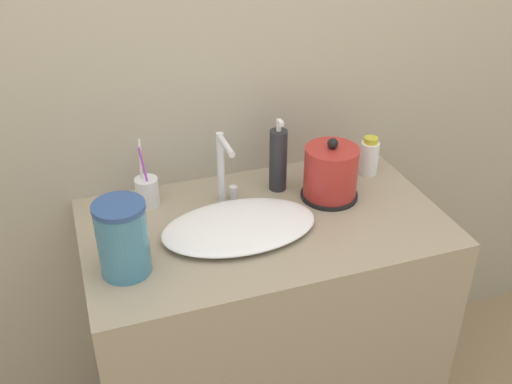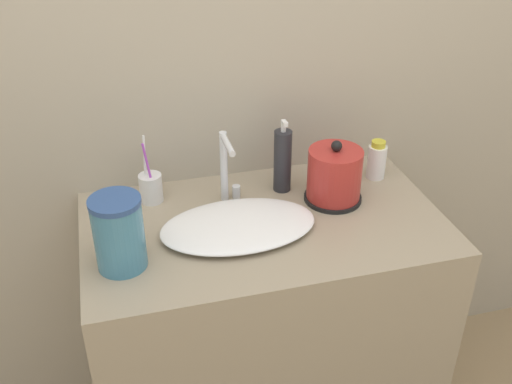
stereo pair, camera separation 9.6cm
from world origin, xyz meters
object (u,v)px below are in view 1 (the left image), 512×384
electric_kettle (330,175)px  lotion_bottle (278,160)px  water_pitcher (123,239)px  faucet (224,166)px  shampoo_bottle (369,157)px  toothbrush_cup (147,191)px

electric_kettle → lotion_bottle: 0.16m
lotion_bottle → water_pitcher: 0.56m
faucet → electric_kettle: 0.31m
faucet → lotion_bottle: bearing=8.3°
faucet → lotion_bottle: (0.18, 0.03, -0.02)m
shampoo_bottle → water_pitcher: size_ratio=0.64×
water_pitcher → electric_kettle: bearing=14.2°
electric_kettle → toothbrush_cup: bearing=165.7°
lotion_bottle → water_pitcher: lotion_bottle is taller
faucet → toothbrush_cup: size_ratio=1.06×
electric_kettle → shampoo_bottle: (0.18, 0.09, -0.02)m
faucet → shampoo_bottle: (0.48, 0.02, -0.06)m
electric_kettle → shampoo_bottle: electric_kettle is taller
electric_kettle → lotion_bottle: size_ratio=0.84×
faucet → lotion_bottle: 0.18m
faucet → electric_kettle: (0.30, -0.07, -0.04)m
shampoo_bottle → water_pitcher: bearing=-162.6°
faucet → water_pitcher: 0.39m
faucet → lotion_bottle: lotion_bottle is taller
electric_kettle → lotion_bottle: (-0.13, 0.10, 0.02)m
faucet → shampoo_bottle: size_ratio=1.75×
faucet → electric_kettle: bearing=-13.1°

